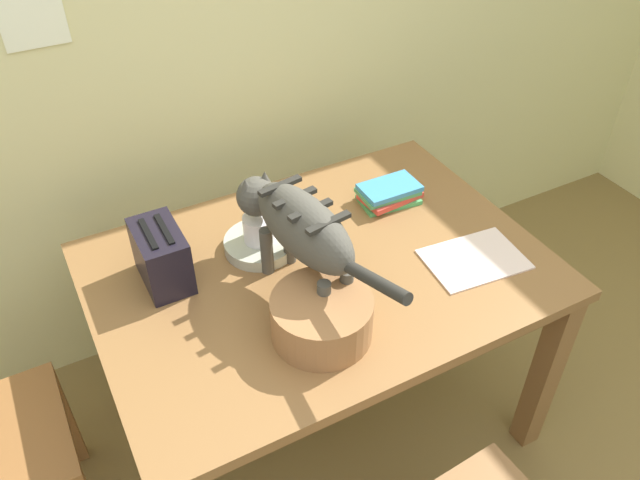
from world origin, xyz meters
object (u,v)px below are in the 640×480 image
Objects in this scene: coffee_mug at (260,228)px; dining_table at (320,288)px; toaster at (161,256)px; cat at (298,226)px; book_stack at (389,193)px; wicker_basket at (322,317)px; saucer_bowl at (260,244)px; magazine at (474,259)px.

dining_table is at bearing -53.38° from coffee_mug.
dining_table is 6.43× the size of toaster.
cat is at bearing -81.87° from coffee_mug.
wicker_basket reaches higher than book_stack.
cat is at bearing -153.65° from dining_table.
coffee_mug is at bearing 89.11° from cat.
dining_table is at bearing 17.33° from cat.
wicker_basket is at bearing -53.15° from toaster.
saucer_bowl is at bearing 90.00° from cat.
coffee_mug is (0.00, 0.00, 0.06)m from saucer_bowl.
toaster is (-0.76, -0.02, 0.05)m from book_stack.
book_stack is 0.78× the size of wicker_basket.
dining_table is 0.47m from toaster.
coffee_mug is at bearing 152.41° from magazine.
coffee_mug is at bearing 126.62° from dining_table.
coffee_mug is at bearing 89.69° from wicker_basket.
cat is 0.28m from saucer_bowl.
book_stack reaches higher than dining_table.
saucer_bowl is 0.63m from magazine.
dining_table is at bearing -153.29° from book_stack.
toaster reaches higher than coffee_mug.
cat is 0.24m from coffee_mug.
saucer_bowl is (-0.03, 0.20, -0.19)m from cat.
magazine is 1.09× the size of wicker_basket.
toaster is at bearing 162.52° from magazine.
magazine is (0.50, -0.14, -0.21)m from cat.
toaster reaches higher than wicker_basket.
saucer_bowl is at bearing -0.81° from toaster.
dining_table is at bearing -52.64° from saucer_bowl.
magazine is 1.40× the size of book_stack.
dining_table is at bearing -21.33° from toaster.
wicker_basket is (0.00, -0.38, 0.04)m from saucer_bowl.
toaster is at bearing 126.85° from wicker_basket.
coffee_mug is (-0.03, 0.20, -0.14)m from cat.
book_stack is 0.76m from toaster.
toaster is at bearing -178.80° from book_stack.
toaster is at bearing 179.20° from coffee_mug.
toaster is (-0.82, 0.35, 0.08)m from magazine.
magazine is at bearing -22.91° from toaster.
cat is 4.94× the size of coffee_mug.
coffee_mug is 0.38m from wicker_basket.
book_stack is at bearing 105.28° from magazine.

